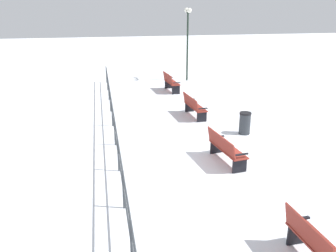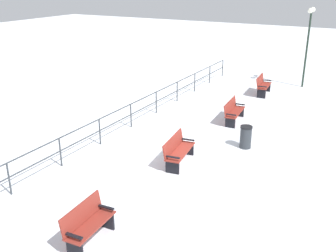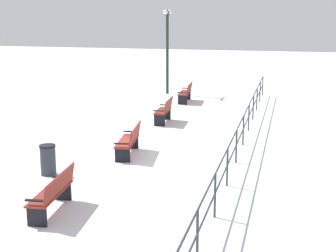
# 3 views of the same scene
# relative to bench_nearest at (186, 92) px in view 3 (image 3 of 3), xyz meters

# --- Properties ---
(ground_plane) EXTENTS (80.00, 80.00, 0.00)m
(ground_plane) POSITION_rel_bench_nearest_xyz_m (0.01, 9.13, -0.46)
(ground_plane) COLOR white
(ground_plane) RESTS_ON ground
(bench_nearest) EXTENTS (0.63, 1.57, 0.88)m
(bench_nearest) POSITION_rel_bench_nearest_xyz_m (0.00, 0.00, 0.00)
(bench_nearest) COLOR maroon
(bench_nearest) RESTS_ON ground
(bench_second) EXTENTS (0.60, 1.44, 0.93)m
(bench_second) POSITION_rel_bench_nearest_xyz_m (-0.11, 4.56, 0.03)
(bench_second) COLOR maroon
(bench_second) RESTS_ON ground
(bench_third) EXTENTS (0.77, 1.73, 0.90)m
(bench_third) POSITION_rel_bench_nearest_xyz_m (-0.20, 9.12, 0.01)
(bench_third) COLOR maroon
(bench_third) RESTS_ON ground
(bench_fourth) EXTENTS (0.66, 1.71, 0.89)m
(bench_fourth) POSITION_rel_bench_nearest_xyz_m (0.01, 13.69, 0.01)
(bench_fourth) COLOR maroon
(bench_fourth) RESTS_ON ground
(lamppost_near) EXTENTS (0.24, 1.05, 4.24)m
(lamppost_near) POSITION_rel_bench_nearest_xyz_m (1.44, -2.17, 2.25)
(lamppost_near) COLOR #1E2D23
(lamppost_near) RESTS_ON ground
(waterfront_railing) EXTENTS (0.05, 23.96, 0.98)m
(waterfront_railing) POSITION_rel_bench_nearest_xyz_m (-3.35, 9.13, 0.21)
(waterfront_railing) COLOR #383D42
(waterfront_railing) RESTS_ON ground
(trash_bin) EXTENTS (0.42, 0.42, 0.81)m
(trash_bin) POSITION_rel_bench_nearest_xyz_m (1.32, 11.36, -0.05)
(trash_bin) COLOR #2D3338
(trash_bin) RESTS_ON ground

